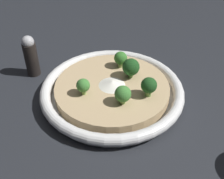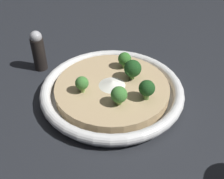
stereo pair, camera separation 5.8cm
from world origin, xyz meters
The scene contains 9 objects.
ground_plane centered at (0.00, 0.00, 0.00)m, with size 6.00×6.00×0.00m, color #23262B.
risotto_bowl centered at (0.00, 0.00, 0.02)m, with size 0.30×0.30×0.03m.
cheese_sprinkle centered at (0.00, 0.00, 0.04)m, with size 0.06×0.06×0.01m.
broccoli_right centered at (0.08, 0.02, 0.06)m, with size 0.03×0.03×0.04m.
broccoli_back_right centered at (0.01, 0.05, 0.06)m, with size 0.04×0.04×0.04m.
broccoli_front centered at (-0.03, -0.06, 0.05)m, with size 0.03×0.03×0.03m.
broccoli_front_right centered at (0.05, -0.03, 0.05)m, with size 0.03×0.03×0.04m.
broccoli_back centered at (-0.03, 0.07, 0.05)m, with size 0.03×0.03×0.04m.
pepper_shaker centered at (-0.20, -0.05, 0.05)m, with size 0.03×0.03×0.10m.
Camera 2 is at (0.33, -0.32, 0.39)m, focal length 45.00 mm.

